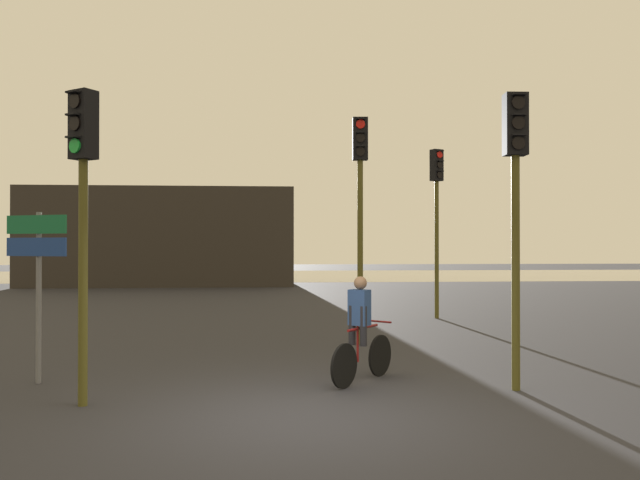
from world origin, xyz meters
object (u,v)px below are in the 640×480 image
traffic_light_near_left (83,185)px  direction_sign_post (37,265)px  traffic_light_far_right (437,202)px  traffic_light_near_right (516,183)px  distant_building (162,237)px  cyclist (361,329)px  traffic_light_center (360,188)px

traffic_light_near_left → direction_sign_post: bearing=-18.0°
traffic_light_far_right → traffic_light_near_right: traffic_light_far_right is taller
traffic_light_near_right → direction_sign_post: bearing=-4.7°
traffic_light_near_right → direction_sign_post: size_ratio=1.65×
traffic_light_far_right → direction_sign_post: traffic_light_far_right is taller
distant_building → traffic_light_near_right: 25.89m
traffic_light_near_right → direction_sign_post: 7.23m
cyclist → direction_sign_post: bearing=-144.0°
direction_sign_post → cyclist: 5.00m
traffic_light_near_left → traffic_light_far_right: traffic_light_far_right is taller
direction_sign_post → traffic_light_near_right: bearing=-165.3°
traffic_light_center → cyclist: (-0.50, -3.69, -2.50)m
traffic_light_near_left → traffic_light_center: 6.45m
traffic_light_near_left → traffic_light_near_right: traffic_light_near_right is taller
direction_sign_post → distant_building: bearing=-62.0°
traffic_light_far_right → cyclist: 9.14m
distant_building → traffic_light_center: size_ratio=2.84×
traffic_light_far_right → cyclist: (-3.32, -8.14, -2.52)m
traffic_light_near_right → direction_sign_post: (-7.07, 0.94, -1.20)m
traffic_light_far_right → traffic_light_center: traffic_light_far_right is taller
traffic_light_near_left → traffic_light_center: traffic_light_center is taller
direction_sign_post → cyclist: bearing=-161.2°
traffic_light_near_left → direction_sign_post: traffic_light_near_left is taller
cyclist → distant_building: bearing=146.5°
traffic_light_near_left → traffic_light_near_right: (5.98, 0.45, 0.12)m
traffic_light_near_left → cyclist: 4.47m
traffic_light_near_left → direction_sign_post: (-1.09, 1.39, -1.08)m
distant_building → traffic_light_center: (7.72, -19.80, 0.81)m
traffic_light_far_right → traffic_light_near_right: (-1.15, -8.78, -0.35)m
distant_building → traffic_light_near_left: 24.81m
cyclist → traffic_light_center: bearing=121.8°
distant_building → cyclist: 24.63m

